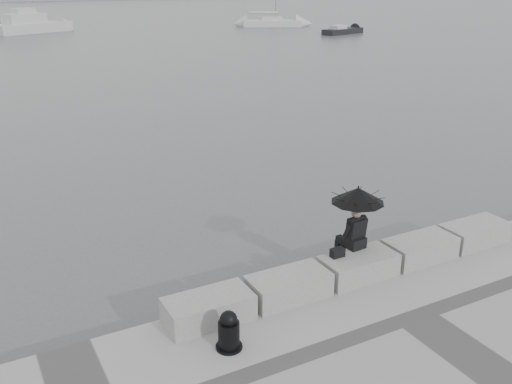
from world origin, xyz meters
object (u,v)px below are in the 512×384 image
motor_cruiser (32,25)px  small_motorboat (343,31)px  mooring_bollard (229,333)px  seated_person (358,204)px  sailboat_right (272,22)px

motor_cruiser → small_motorboat: 36.20m
mooring_bollard → small_motorboat: size_ratio=0.12×
motor_cruiser → small_motorboat: (31.17, -18.41, -0.57)m
seated_person → motor_cruiser: motor_cruiser is taller
mooring_bollard → motor_cruiser: 66.34m
mooring_bollard → small_motorboat: 60.64m
small_motorboat → mooring_bollard: bearing=-143.8°
sailboat_right → small_motorboat: 12.65m
motor_cruiser → seated_person: bearing=-116.2°
mooring_bollard → sailboat_right: 69.67m
seated_person → motor_cruiser: bearing=82.6°
mooring_bollard → small_motorboat: (37.53, 47.63, -0.49)m
mooring_bollard → small_motorboat: mooring_bollard is taller
mooring_bollard → motor_cruiser: bearing=84.5°
small_motorboat → motor_cruiser: bearing=133.9°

